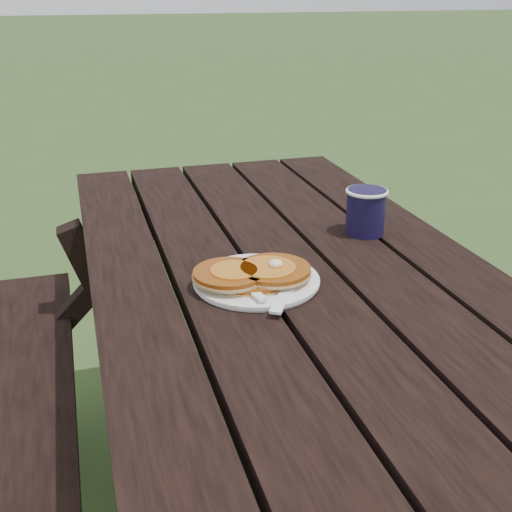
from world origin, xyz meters
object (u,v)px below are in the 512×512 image
object	(u,v)px
plate	(256,281)
pancake_stack	(253,274)
picnic_table	(307,467)
coffee_cup	(366,209)

from	to	relation	value
plate	pancake_stack	bearing A→B (deg)	-135.79
pancake_stack	plate	bearing A→B (deg)	44.21
picnic_table	pancake_stack	distance (m)	0.42
plate	coffee_cup	distance (m)	0.35
picnic_table	plate	world-z (taller)	plate
picnic_table	coffee_cup	bearing A→B (deg)	49.26
plate	pancake_stack	world-z (taller)	pancake_stack
picnic_table	coffee_cup	world-z (taller)	coffee_cup
plate	coffee_cup	world-z (taller)	coffee_cup
plate	coffee_cup	xyz separation A→B (m)	(0.30, 0.18, 0.05)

